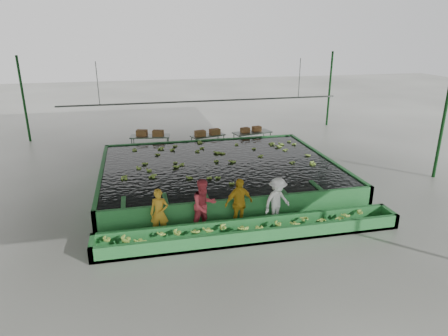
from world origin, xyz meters
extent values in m
plane|color=gray|center=(0.00, 0.00, 0.00)|extent=(80.00, 80.00, 0.00)
cube|color=gray|center=(0.00, 0.00, 5.00)|extent=(20.00, 22.00, 0.04)
cube|color=black|center=(0.00, 1.50, 0.85)|extent=(9.70, 7.70, 0.00)
cylinder|color=#59605B|center=(0.00, 5.00, 3.00)|extent=(0.08, 0.08, 14.00)
cylinder|color=#59605B|center=(-5.00, 5.00, 4.00)|extent=(0.04, 0.04, 2.00)
cylinder|color=#59605B|center=(5.00, 5.00, 4.00)|extent=(0.04, 0.04, 2.00)
imported|color=#BA871F|center=(-2.87, -2.80, 0.81)|extent=(0.65, 0.49, 1.62)
imported|color=#BE3742|center=(-1.41, -2.80, 0.92)|extent=(1.07, 0.95, 1.84)
imported|color=gold|center=(-0.23, -2.80, 0.89)|extent=(1.12, 0.70, 1.77)
imported|color=white|center=(1.12, -2.80, 0.84)|extent=(1.25, 1.02, 1.68)
camera|label=1|loc=(-3.39, -14.57, 6.39)|focal=32.00mm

